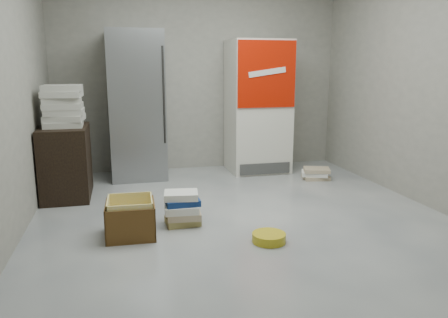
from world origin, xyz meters
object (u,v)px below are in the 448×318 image
object	(u,v)px
cardboard_box	(131,221)
phonebook_stack_main	(182,208)
coke_cooler	(258,107)
steel_fridge	(137,106)
wood_shelf	(66,162)

from	to	relation	value
cardboard_box	phonebook_stack_main	bearing A→B (deg)	21.72
coke_cooler	cardboard_box	distance (m)	2.88
steel_fridge	wood_shelf	bearing A→B (deg)	-138.69
phonebook_stack_main	cardboard_box	xyz separation A→B (m)	(-0.48, -0.17, -0.02)
wood_shelf	phonebook_stack_main	bearing A→B (deg)	-46.59
phonebook_stack_main	cardboard_box	distance (m)	0.51
coke_cooler	cardboard_box	world-z (taller)	coke_cooler
steel_fridge	coke_cooler	world-z (taller)	steel_fridge
wood_shelf	phonebook_stack_main	world-z (taller)	wood_shelf
cardboard_box	steel_fridge	bearing A→B (deg)	87.26
wood_shelf	cardboard_box	distance (m)	1.54
wood_shelf	cardboard_box	size ratio (longest dim) A/B	1.86
wood_shelf	coke_cooler	bearing A→B (deg)	16.28
steel_fridge	wood_shelf	world-z (taller)	steel_fridge
phonebook_stack_main	cardboard_box	size ratio (longest dim) A/B	0.82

